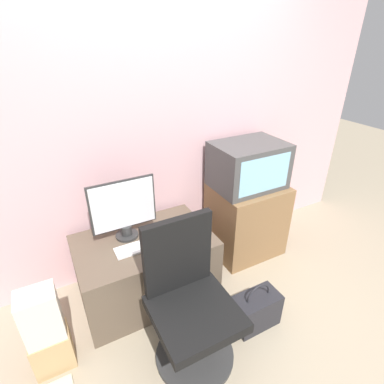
% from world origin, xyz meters
% --- Properties ---
extents(ground_plane, '(12.00, 12.00, 0.00)m').
position_xyz_m(ground_plane, '(0.00, 0.00, 0.00)').
color(ground_plane, tan).
extents(wall_back, '(4.40, 0.05, 2.60)m').
position_xyz_m(wall_back, '(0.00, 1.32, 1.30)').
color(wall_back, beige).
rests_on(wall_back, ground_plane).
extents(desk, '(1.03, 0.66, 0.54)m').
position_xyz_m(desk, '(-0.31, 0.92, 0.27)').
color(desk, brown).
rests_on(desk, ground_plane).
extents(side_stand, '(0.64, 0.53, 0.70)m').
position_xyz_m(side_stand, '(0.74, 1.00, 0.35)').
color(side_stand, olive).
rests_on(side_stand, ground_plane).
extents(main_monitor, '(0.49, 0.17, 0.48)m').
position_xyz_m(main_monitor, '(-0.41, 1.02, 0.78)').
color(main_monitor, '#2D2D2D').
rests_on(main_monitor, desk).
extents(keyboard, '(0.29, 0.13, 0.01)m').
position_xyz_m(keyboard, '(-0.41, 0.84, 0.54)').
color(keyboard, white).
rests_on(keyboard, desk).
extents(mouse, '(0.07, 0.04, 0.02)m').
position_xyz_m(mouse, '(-0.19, 0.81, 0.55)').
color(mouse, '#4C4C51').
rests_on(mouse, desk).
extents(crt_tv, '(0.62, 0.45, 0.40)m').
position_xyz_m(crt_tv, '(0.72, 1.02, 0.90)').
color(crt_tv, '#474747').
rests_on(crt_tv, side_stand).
extents(office_chair, '(0.52, 0.52, 0.97)m').
position_xyz_m(office_chair, '(-0.24, 0.29, 0.42)').
color(office_chair, '#333333').
rests_on(office_chair, ground_plane).
extents(cardboard_box_lower, '(0.24, 0.19, 0.28)m').
position_xyz_m(cardboard_box_lower, '(-1.07, 0.61, 0.14)').
color(cardboard_box_lower, tan).
rests_on(cardboard_box_lower, ground_plane).
extents(cardboard_box_upper, '(0.22, 0.17, 0.35)m').
position_xyz_m(cardboard_box_upper, '(-1.07, 0.61, 0.45)').
color(cardboard_box_upper, beige).
rests_on(cardboard_box_upper, cardboard_box_lower).
extents(handbag, '(0.34, 0.19, 0.38)m').
position_xyz_m(handbag, '(0.28, 0.24, 0.14)').
color(handbag, '#232328').
rests_on(handbag, ground_plane).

